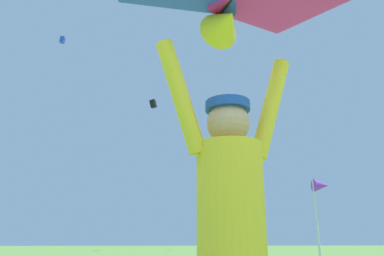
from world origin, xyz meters
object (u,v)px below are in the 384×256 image
distant_kite_red_low_left (214,109)px  marker_flag (320,193)px  distant_kite_black_high_right (153,104)px  distant_kite_blue_overhead_distant (62,40)px  kite_flyer_person (231,232)px

distant_kite_red_low_left → marker_flag: 31.71m
distant_kite_black_high_right → marker_flag: size_ratio=0.47×
distant_kite_black_high_right → distant_kite_blue_overhead_distant: bearing=-173.8°
distant_kite_black_high_right → distant_kite_blue_overhead_distant: (-9.25, -1.00, 6.22)m
distant_kite_black_high_right → distant_kite_red_low_left: 6.39m
distant_kite_black_high_right → marker_flag: distant_kite_black_high_right is taller
kite_flyer_person → distant_kite_black_high_right: size_ratio=2.04×
marker_flag → distant_kite_blue_overhead_distant: bearing=116.5°
distant_kite_red_low_left → marker_flag: size_ratio=0.77×
kite_flyer_person → distant_kite_blue_overhead_distant: 38.70m
distant_kite_red_low_left → distant_kite_blue_overhead_distant: bearing=-172.0°
distant_kite_black_high_right → distant_kite_blue_overhead_distant: distant_kite_blue_overhead_distant is taller
distant_kite_black_high_right → marker_flag: 30.84m
kite_flyer_person → distant_kite_black_high_right: bearing=92.9°
marker_flag → distant_kite_red_low_left: bearing=85.9°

